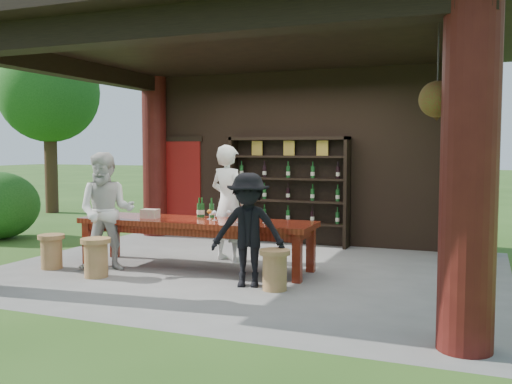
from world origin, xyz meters
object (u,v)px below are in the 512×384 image
at_px(stool_near_right, 275,269).
at_px(guest_woman, 106,212).
at_px(guest_man, 248,230).
at_px(stool_near_left, 96,257).
at_px(stool_far_left, 51,251).
at_px(napkin_basket, 150,214).
at_px(wine_shelf, 288,191).
at_px(host, 228,203).
at_px(tasting_table, 196,227).

height_order(stool_near_right, guest_woman, guest_woman).
bearing_deg(guest_man, stool_near_left, 171.86).
bearing_deg(stool_near_left, stool_near_right, 5.15).
distance_m(stool_far_left, napkin_basket, 1.58).
distance_m(wine_shelf, stool_near_right, 3.64).
bearing_deg(host, guest_man, 140.68).
xyz_separation_m(tasting_table, stool_far_left, (-2.04, -0.83, -0.36)).
bearing_deg(guest_woman, tasting_table, 4.06).
relative_size(stool_far_left, guest_woman, 0.30).
relative_size(wine_shelf, guest_woman, 1.31).
height_order(stool_near_left, guest_woman, guest_woman).
xyz_separation_m(tasting_table, guest_man, (1.17, -0.76, 0.12)).
relative_size(host, guest_man, 1.25).
bearing_deg(wine_shelf, tasting_table, -102.86).
bearing_deg(napkin_basket, host, 42.70).
distance_m(stool_far_left, guest_man, 3.24).
xyz_separation_m(stool_near_right, guest_woman, (-2.75, 0.21, 0.61)).
xyz_separation_m(wine_shelf, tasting_table, (-0.60, -2.61, -0.39)).
xyz_separation_m(stool_near_left, host, (1.24, 1.80, 0.65)).
bearing_deg(stool_near_left, wine_shelf, 65.80).
height_order(wine_shelf, guest_woman, wine_shelf).
height_order(stool_near_right, napkin_basket, napkin_basket).
bearing_deg(napkin_basket, stool_far_left, -151.15).
xyz_separation_m(stool_near_right, guest_man, (-0.39, 0.06, 0.47)).
bearing_deg(guest_woman, napkin_basket, 24.56).
distance_m(stool_far_left, guest_woman, 1.07).
bearing_deg(tasting_table, stool_near_left, -134.97).
relative_size(guest_woman, napkin_basket, 6.81).
bearing_deg(stool_far_left, stool_near_right, 0.24).
distance_m(host, guest_woman, 1.93).
bearing_deg(stool_near_left, tasting_table, 45.03).
xyz_separation_m(host, guest_man, (0.97, -1.50, -0.19)).
xyz_separation_m(host, guest_woman, (-1.38, -1.35, -0.06)).
xyz_separation_m(wine_shelf, guest_man, (0.57, -3.37, -0.27)).
bearing_deg(guest_woman, wine_shelf, 38.14).
relative_size(stool_near_right, guest_woman, 0.30).
distance_m(stool_near_left, host, 2.28).
height_order(stool_far_left, napkin_basket, napkin_basket).
relative_size(tasting_table, napkin_basket, 14.09).
bearing_deg(guest_woman, host, 21.47).
xyz_separation_m(stool_far_left, guest_woman, (0.85, 0.23, 0.61)).
height_order(guest_woman, guest_man, guest_woman).
relative_size(stool_near_right, stool_far_left, 1.01).
bearing_deg(guest_woman, stool_far_left, 172.16).
bearing_deg(guest_man, host, 107.28).
height_order(tasting_table, host, host).
xyz_separation_m(guest_man, napkin_basket, (-1.91, 0.64, 0.07)).
xyz_separation_m(stool_near_left, stool_far_left, (-0.99, 0.22, -0.02)).
xyz_separation_m(stool_near_left, guest_woman, (-0.14, 0.45, 0.59)).
distance_m(guest_man, napkin_basket, 2.01).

